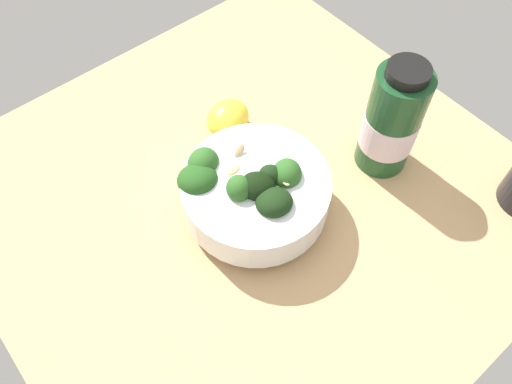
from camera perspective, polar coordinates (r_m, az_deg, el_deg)
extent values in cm
cube|color=tan|center=(67.04, -0.52, -1.22)|extent=(65.14, 65.14, 4.78)
cylinder|color=white|center=(63.05, 0.00, -1.59)|extent=(9.62, 9.62, 1.56)
cylinder|color=white|center=(60.40, 0.00, -0.05)|extent=(17.49, 17.49, 4.69)
cylinder|color=silver|center=(58.78, 0.00, 0.99)|extent=(14.68, 14.68, 0.80)
cylinder|color=#2F662B|center=(58.51, -1.87, -0.44)|extent=(1.81, 1.89, 1.61)
ellipsoid|color=#2D6023|center=(57.16, -1.91, 0.43)|extent=(5.05, 4.35, 4.45)
cylinder|color=#2F662B|center=(62.07, -5.75, 2.13)|extent=(2.16, 2.37, 1.88)
ellipsoid|color=#2D6023|center=(60.56, -5.90, 3.15)|extent=(5.18, 5.68, 4.22)
cylinder|color=#2F662B|center=(60.32, 3.36, 1.11)|extent=(1.59, 1.53, 1.11)
ellipsoid|color=#2D6023|center=(59.03, 3.43, 1.97)|extent=(5.98, 5.69, 4.81)
cylinder|color=#4A8F3C|center=(59.10, 0.21, -0.39)|extent=(2.24, 1.91, 1.95)
ellipsoid|color=black|center=(57.51, 0.22, 0.63)|extent=(6.01, 5.54, 4.59)
cylinder|color=#2F662B|center=(58.15, 1.98, -2.07)|extent=(2.21, 2.03, 1.60)
ellipsoid|color=black|center=(56.65, 2.03, -1.15)|extent=(5.37, 5.18, 4.21)
cylinder|color=#4A8F3C|center=(59.53, 1.67, 1.21)|extent=(1.57, 1.38, 1.35)
ellipsoid|color=black|center=(58.42, 1.70, 1.95)|extent=(3.86, 4.28, 3.37)
cylinder|color=#4A8F3C|center=(61.01, -6.36, 0.34)|extent=(2.41, 2.09, 1.99)
ellipsoid|color=#23511C|center=(59.40, -6.53, 1.37)|extent=(7.43, 7.18, 4.96)
ellipsoid|color=#DBBC84|center=(60.51, -1.88, 4.63)|extent=(1.44, 2.07, 1.51)
ellipsoid|color=#DBBC84|center=(57.91, 3.32, 1.25)|extent=(2.08, 1.73, 1.08)
ellipsoid|color=#DBBC84|center=(57.98, -2.46, 2.33)|extent=(1.21, 1.87, 0.87)
ellipsoid|color=#DBBC84|center=(56.39, 2.08, -1.76)|extent=(1.41, 2.06, 1.28)
ellipsoid|color=yellow|center=(69.74, -3.16, 8.23)|extent=(6.64, 7.33, 4.46)
cylinder|color=#194723|center=(64.58, 14.92, 7.62)|extent=(6.72, 6.72, 14.77)
cylinder|color=black|center=(58.95, 16.65, 12.68)|extent=(4.95, 4.95, 1.32)
cylinder|color=silver|center=(65.65, 14.64, 6.79)|extent=(6.86, 6.86, 4.94)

